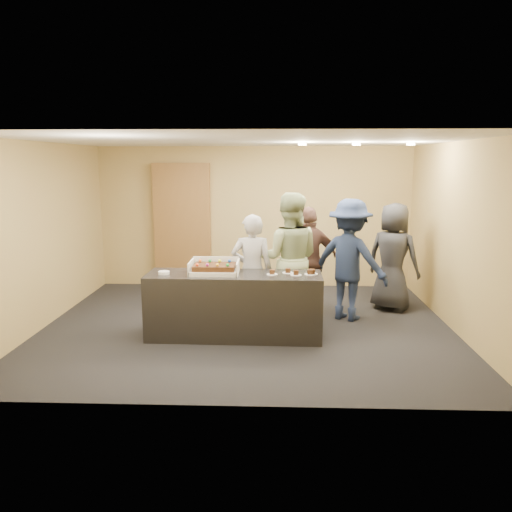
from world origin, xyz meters
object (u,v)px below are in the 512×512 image
at_px(serving_counter, 234,305).
at_px(person_dark_suit, 393,257).
at_px(plate_stack, 164,273).
at_px(person_brown_extra, 309,261).
at_px(sheet_cake, 214,267).
at_px(person_server_grey, 252,271).
at_px(person_sage_man, 289,259).
at_px(storage_cabinet, 182,226).
at_px(cake_box, 215,270).
at_px(person_navy_man, 349,260).

xyz_separation_m(serving_counter, person_dark_suit, (2.49, 1.42, 0.43)).
distance_m(plate_stack, person_brown_extra, 2.40).
height_order(sheet_cake, person_server_grey, person_server_grey).
bearing_deg(plate_stack, person_sage_man, 23.10).
relative_size(serving_counter, storage_cabinet, 1.01).
height_order(cake_box, person_brown_extra, person_brown_extra).
bearing_deg(person_server_grey, plate_stack, 22.18).
bearing_deg(cake_box, serving_counter, -5.21).
bearing_deg(person_brown_extra, plate_stack, 10.28).
bearing_deg(storage_cabinet, plate_stack, -84.60).
height_order(cake_box, person_dark_suit, person_dark_suit).
xyz_separation_m(serving_counter, person_server_grey, (0.23, 0.46, 0.39)).
xyz_separation_m(person_sage_man, person_brown_extra, (0.34, 0.49, -0.13)).
bearing_deg(serving_counter, person_brown_extra, 47.83).
bearing_deg(person_brown_extra, person_sage_man, 34.94).
xyz_separation_m(serving_counter, person_navy_man, (1.70, 0.89, 0.48)).
xyz_separation_m(serving_counter, cake_box, (-0.27, 0.02, 0.50)).
distance_m(sheet_cake, person_navy_man, 2.16).
bearing_deg(person_navy_man, person_brown_extra, 4.48).
xyz_separation_m(storage_cabinet, plate_stack, (0.28, -2.93, -0.27)).
distance_m(serving_counter, person_sage_man, 1.16).
xyz_separation_m(storage_cabinet, person_server_grey, (1.46, -2.42, -0.36)).
bearing_deg(plate_stack, cake_box, 5.73).
bearing_deg(person_brown_extra, sheet_cake, 20.24).
relative_size(cake_box, person_sage_man, 0.34).
relative_size(person_server_grey, person_brown_extra, 0.97).
distance_m(storage_cabinet, cake_box, 3.03).
xyz_separation_m(serving_counter, person_brown_extra, (1.11, 1.18, 0.41)).
xyz_separation_m(cake_box, person_brown_extra, (1.38, 1.16, -0.09)).
xyz_separation_m(person_server_grey, person_brown_extra, (0.88, 0.72, 0.02)).
bearing_deg(sheet_cake, person_sage_man, 33.70).
xyz_separation_m(plate_stack, person_dark_suit, (3.45, 1.47, -0.04)).
bearing_deg(cake_box, person_sage_man, 32.76).
bearing_deg(person_navy_man, plate_stack, 50.42).
bearing_deg(person_sage_man, person_navy_man, -164.02).
bearing_deg(person_sage_man, serving_counter, 46.28).
bearing_deg(person_dark_suit, sheet_cake, 62.90).
xyz_separation_m(storage_cabinet, cake_box, (0.97, -2.86, -0.25)).
bearing_deg(plate_stack, person_server_grey, 23.27).
xyz_separation_m(storage_cabinet, person_brown_extra, (2.34, -1.70, -0.33)).
bearing_deg(person_sage_man, person_server_grey, 26.99).
relative_size(sheet_cake, person_sage_man, 0.29).
distance_m(storage_cabinet, person_dark_suit, 4.01).
xyz_separation_m(sheet_cake, person_brown_extra, (1.38, 1.18, -0.14)).
distance_m(person_navy_man, person_brown_extra, 0.67).
height_order(plate_stack, person_navy_man, person_navy_man).
bearing_deg(storage_cabinet, sheet_cake, -71.48).
relative_size(person_sage_man, person_dark_suit, 1.11).
bearing_deg(sheet_cake, plate_stack, -176.30).
height_order(serving_counter, person_sage_man, person_sage_man).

